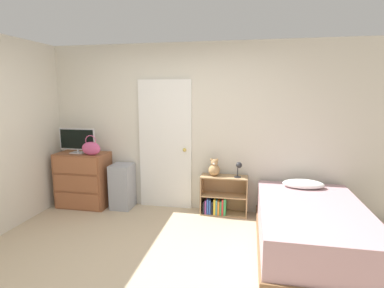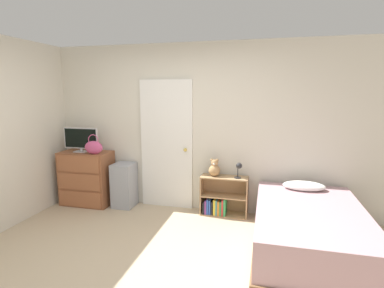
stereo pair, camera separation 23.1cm
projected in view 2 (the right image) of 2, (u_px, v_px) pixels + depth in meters
ground_plane at (134, 277)px, 2.99m from camera, size 16.00×16.00×0.00m
wall_back at (185, 128)px, 4.63m from camera, size 10.00×0.06×2.55m
door_closed at (167, 145)px, 4.70m from camera, size 0.84×0.09×2.01m
dresser at (87, 178)px, 4.90m from camera, size 0.80×0.45×0.87m
tv at (81, 139)px, 4.79m from camera, size 0.59×0.16×0.39m
handbag at (94, 147)px, 4.63m from camera, size 0.30×0.13×0.31m
storage_bin at (124, 185)px, 4.80m from camera, size 0.32×0.35×0.70m
bookshelf at (221, 200)px, 4.50m from camera, size 0.70×0.26×0.59m
teddy_bear at (214, 169)px, 4.44m from camera, size 0.17×0.17×0.26m
desk_lamp at (239, 168)px, 4.31m from camera, size 0.11×0.11×0.23m
bed at (309, 230)px, 3.42m from camera, size 1.23×1.93×0.64m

